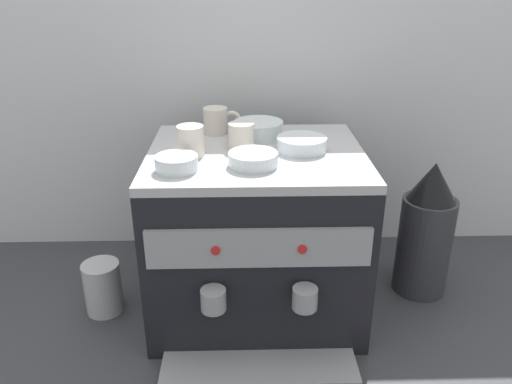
{
  "coord_description": "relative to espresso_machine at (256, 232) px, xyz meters",
  "views": [
    {
      "loc": [
        -0.03,
        -1.16,
        0.85
      ],
      "look_at": [
        0.0,
        0.0,
        0.33
      ],
      "focal_mm": 35.37,
      "sensor_mm": 36.0,
      "label": 1
    }
  ],
  "objects": [
    {
      "name": "ceramic_cup_1",
      "position": [
        -0.15,
        -0.02,
        0.26
      ],
      "size": [
        0.06,
        0.1,
        0.07
      ],
      "color": "beige",
      "rests_on": "espresso_machine"
    },
    {
      "name": "tiled_backsplash_wall",
      "position": [
        0.0,
        0.37,
        0.29
      ],
      "size": [
        2.8,
        0.03,
        1.02
      ],
      "primitive_type": "cube",
      "color": "silver",
      "rests_on": "ground_plane"
    },
    {
      "name": "ceramic_bowl_2",
      "position": [
        -0.01,
        -0.1,
        0.24
      ],
      "size": [
        0.11,
        0.11,
        0.03
      ],
      "color": "silver",
      "rests_on": "espresso_machine"
    },
    {
      "name": "milk_pitcher",
      "position": [
        -0.41,
        -0.02,
        -0.15
      ],
      "size": [
        0.1,
        0.1,
        0.14
      ],
      "primitive_type": "cylinder",
      "color": "#B7B7BC",
      "rests_on": "ground_plane"
    },
    {
      "name": "ground_plane",
      "position": [
        0.0,
        0.0,
        -0.22
      ],
      "size": [
        4.0,
        4.0,
        0.0
      ],
      "primitive_type": "plane",
      "color": "#38383D"
    },
    {
      "name": "espresso_machine",
      "position": [
        0.0,
        0.0,
        0.0
      ],
      "size": [
        0.52,
        0.56,
        0.44
      ],
      "color": "black",
      "rests_on": "ground_plane"
    },
    {
      "name": "ceramic_cup_0",
      "position": [
        -0.04,
        0.02,
        0.25
      ],
      "size": [
        0.07,
        0.09,
        0.06
      ],
      "color": "beige",
      "rests_on": "espresso_machine"
    },
    {
      "name": "coffee_grinder",
      "position": [
        0.47,
        0.05,
        -0.03
      ],
      "size": [
        0.15,
        0.15,
        0.39
      ],
      "color": "#333338",
      "rests_on": "ground_plane"
    },
    {
      "name": "ceramic_cup_2",
      "position": [
        -0.1,
        0.16,
        0.26
      ],
      "size": [
        0.1,
        0.06,
        0.07
      ],
      "color": "beige",
      "rests_on": "espresso_machine"
    },
    {
      "name": "ceramic_bowl_0",
      "position": [
        0.01,
        0.12,
        0.24
      ],
      "size": [
        0.13,
        0.13,
        0.04
      ],
      "color": "silver",
      "rests_on": "espresso_machine"
    },
    {
      "name": "ceramic_bowl_3",
      "position": [
        -0.18,
        -0.12,
        0.24
      ],
      "size": [
        0.09,
        0.09,
        0.03
      ],
      "color": "silver",
      "rests_on": "espresso_machine"
    },
    {
      "name": "ceramic_bowl_1",
      "position": [
        0.11,
        0.0,
        0.24
      ],
      "size": [
        0.12,
        0.12,
        0.03
      ],
      "color": "silver",
      "rests_on": "espresso_machine"
    }
  ]
}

